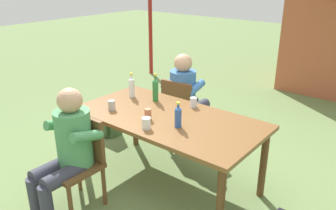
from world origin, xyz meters
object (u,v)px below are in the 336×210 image
Objects in this scene: person_in_plaid_shirt at (186,94)px; cup_glass at (193,102)px; cup_steel at (112,105)px; bottle_blue at (178,116)px; bottle_clear at (132,87)px; person_in_white_shirt at (67,147)px; bottle_green at (155,89)px; dining_table at (168,124)px; chair_near_left at (79,158)px; cup_white at (146,123)px; chair_far_left at (181,109)px; cup_terracotta at (148,114)px; backpack_by_far_side at (109,121)px.

person_in_plaid_shirt reaches higher than cup_glass.
cup_steel is 0.96× the size of cup_glass.
bottle_clear reaches higher than bottle_blue.
person_in_white_shirt is at bearing -130.43° from bottle_blue.
bottle_green is at bearing -165.74° from cup_glass.
chair_near_left is at bearing -118.51° from dining_table.
cup_white is (0.69, -0.52, -0.07)m from bottle_clear.
cup_white is (0.02, -0.34, 0.14)m from dining_table.
bottle_green reaches higher than cup_steel.
bottle_green is 2.96× the size of cup_glass.
dining_table is 0.91m from chair_far_left.
bottle_clear is at bearing 147.69° from cup_terracotta.
cup_terracotta reaches higher than cup_glass.
chair_far_left is 8.30× the size of cup_glass.
backpack_by_far_side is at bearing 162.03° from bottle_blue.
dining_table is at bearing -61.86° from chair_far_left.
bottle_green is at bearing 69.96° from cup_steel.
chair_far_left is at bearing 111.45° from cup_white.
person_in_white_shirt is at bearing -110.77° from cup_glass.
bottle_clear is at bearing -16.45° from backpack_by_far_side.
chair_far_left reaches higher than cup_glass.
cup_white is 0.70m from cup_glass.
chair_far_left is 1.18m from bottle_blue.
cup_white is (0.12, -0.16, -0.00)m from cup_terracotta.
cup_glass is at bearing -48.19° from person_in_plaid_shirt.
bottle_blue is (0.64, -0.91, 0.38)m from chair_far_left.
person_in_white_shirt is at bearing -114.44° from cup_terracotta.
bottle_blue is (0.65, -1.02, 0.21)m from person_in_plaid_shirt.
bottle_clear is (-0.25, -0.60, 0.39)m from chair_far_left.
bottle_clear is 0.68× the size of backpack_by_far_side.
cup_glass is (0.47, -0.53, 0.16)m from person_in_plaid_shirt.
person_in_white_shirt is 4.83× the size of bottle_blue.
chair_far_left is at bearing 67.31° from bottle_clear.
bottle_green is 0.72m from cup_white.
bottle_green is 3.08× the size of cup_steel.
person_in_plaid_shirt is at bearing 90.00° from person_in_white_shirt.
cup_terracotta is at bearing -71.79° from chair_far_left.
person_in_plaid_shirt is at bearing 29.16° from backpack_by_far_side.
dining_table is 0.37m from cup_white.
cup_terracotta reaches higher than backpack_by_far_side.
chair_far_left is 1.07m from cup_terracotta.
cup_steel is (-0.18, -0.48, -0.08)m from bottle_green.
person_in_plaid_shirt is 0.73m from cup_glass.
bottle_blue is 2.42× the size of cup_steel.
cup_white is 0.26× the size of backpack_by_far_side.
bottle_green is at bearing 146.57° from dining_table.
cup_white is at bearing -36.84° from bottle_clear.
cup_terracotta is (0.32, 0.71, 0.16)m from person_in_white_shirt.
person_in_plaid_shirt is at bearing 93.00° from chair_far_left.
bottle_blue is (0.65, 0.76, 0.21)m from person_in_white_shirt.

